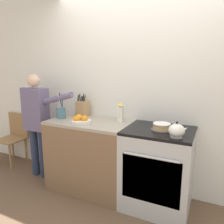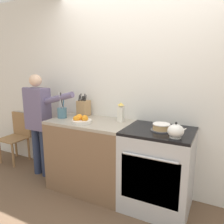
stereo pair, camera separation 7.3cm
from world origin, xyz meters
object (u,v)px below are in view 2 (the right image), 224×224
at_px(person_baker, 39,117).
at_px(dining_chair, 17,134).
at_px(knife_block, 84,108).
at_px(utensil_crock, 62,112).
at_px(layer_cake, 161,127).
at_px(milk_carton, 121,113).
at_px(fruit_bowl, 81,120).
at_px(stove_range, 157,169).
at_px(tea_kettle, 176,131).

relative_size(person_baker, dining_chair, 1.82).
bearing_deg(dining_chair, knife_block, 19.10).
bearing_deg(utensil_crock, person_baker, 179.56).
height_order(layer_cake, dining_chair, layer_cake).
bearing_deg(utensil_crock, milk_carton, 12.58).
height_order(knife_block, dining_chair, knife_block).
relative_size(fruit_bowl, dining_chair, 0.29).
relative_size(stove_range, knife_block, 3.02).
xyz_separation_m(layer_cake, milk_carton, (-0.55, 0.15, 0.08)).
height_order(knife_block, person_baker, person_baker).
relative_size(layer_cake, knife_block, 0.74).
xyz_separation_m(person_baker, dining_chair, (-0.74, 0.21, -0.42)).
relative_size(fruit_bowl, milk_carton, 0.99).
distance_m(tea_kettle, utensil_crock, 1.52).
xyz_separation_m(knife_block, fruit_bowl, (0.20, -0.35, -0.07)).
bearing_deg(fruit_bowl, dining_chair, 168.11).
relative_size(knife_block, person_baker, 0.21).
relative_size(fruit_bowl, person_baker, 0.16).
height_order(utensil_crock, milk_carton, utensil_crock).
bearing_deg(fruit_bowl, utensil_crock, 163.69).
distance_m(tea_kettle, dining_chair, 2.77).
bearing_deg(tea_kettle, layer_cake, 136.99).
distance_m(utensil_crock, fruit_bowl, 0.40).
xyz_separation_m(tea_kettle, person_baker, (-1.95, 0.15, -0.11)).
xyz_separation_m(knife_block, utensil_crock, (-0.18, -0.24, -0.03)).
bearing_deg(tea_kettle, milk_carton, 156.18).
bearing_deg(tea_kettle, utensil_crock, 174.38).
distance_m(milk_carton, dining_chair, 2.05).
relative_size(tea_kettle, fruit_bowl, 0.81).
relative_size(stove_range, dining_chair, 1.13).
xyz_separation_m(stove_range, utensil_crock, (-1.30, -0.03, 0.54)).
bearing_deg(knife_block, milk_carton, -6.11).
bearing_deg(dining_chair, fruit_bowl, 6.33).
distance_m(utensil_crock, milk_carton, 0.80).
height_order(tea_kettle, utensil_crock, utensil_crock).
bearing_deg(knife_block, dining_chair, -179.13).
distance_m(stove_range, fruit_bowl, 1.06).
height_order(tea_kettle, dining_chair, tea_kettle).
height_order(layer_cake, utensil_crock, utensil_crock).
bearing_deg(milk_carton, knife_block, 173.89).
bearing_deg(layer_cake, dining_chair, 175.58).
distance_m(layer_cake, dining_chair, 2.57).
bearing_deg(person_baker, knife_block, 10.57).
bearing_deg(person_baker, stove_range, -9.16).
relative_size(knife_block, dining_chair, 0.37).
distance_m(layer_cake, utensil_crock, 1.33).
xyz_separation_m(layer_cake, dining_chair, (-2.51, 0.19, -0.50)).
xyz_separation_m(knife_block, person_baker, (-0.62, -0.24, -0.15)).
bearing_deg(fruit_bowl, person_baker, 172.03).
height_order(utensil_crock, dining_chair, utensil_crock).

